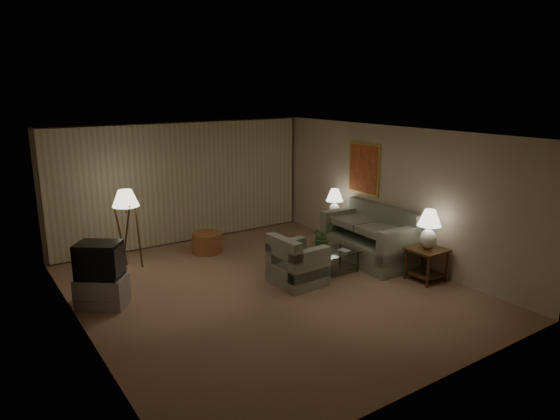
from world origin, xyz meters
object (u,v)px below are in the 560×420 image
(coffee_table, at_px, (328,260))
(crt_tv, at_px, (99,260))
(side_table_far, at_px, (334,227))
(tv_cabinet, at_px, (102,292))
(armchair, at_px, (298,265))
(floor_lamp, at_px, (128,228))
(side_table_near, at_px, (427,258))
(ottoman, at_px, (207,243))
(table_lamp_far, at_px, (335,201))
(vase, at_px, (322,250))
(table_lamp_near, at_px, (429,226))
(sofa, at_px, (368,240))

(coffee_table, bearing_deg, crt_tv, 167.00)
(side_table_far, relative_size, tv_cabinet, 0.67)
(armchair, bearing_deg, floor_lamp, 39.85)
(tv_cabinet, bearing_deg, side_table_near, 15.25)
(side_table_near, distance_m, ottoman, 4.50)
(table_lamp_far, relative_size, tv_cabinet, 0.74)
(floor_lamp, xyz_separation_m, ottoman, (1.66, 0.01, -0.60))
(side_table_far, height_order, ottoman, side_table_far)
(armchair, xyz_separation_m, coffee_table, (0.76, 0.08, -0.08))
(armchair, distance_m, tv_cabinet, 3.31)
(table_lamp_far, bearing_deg, tv_cabinet, -175.10)
(side_table_near, distance_m, vase, 1.90)
(table_lamp_far, xyz_separation_m, ottoman, (-2.62, 1.06, -0.78))
(table_lamp_near, distance_m, vase, 1.98)
(armchair, xyz_separation_m, side_table_near, (2.04, -1.17, 0.06))
(side_table_near, xyz_separation_m, vase, (-1.43, 1.25, 0.07))
(sofa, relative_size, side_table_near, 3.41)
(armchair, xyz_separation_m, table_lamp_near, (2.04, -1.17, 0.67))
(armchair, xyz_separation_m, tv_cabinet, (-3.16, 0.99, -0.11))
(sofa, bearing_deg, ottoman, -129.74)
(side_table_far, distance_m, table_lamp_near, 2.68)
(table_lamp_far, bearing_deg, table_lamp_near, -90.00)
(side_table_near, xyz_separation_m, tv_cabinet, (-5.20, 2.15, -0.17))
(table_lamp_far, xyz_separation_m, crt_tv, (-5.20, -0.45, -0.20))
(ottoman, bearing_deg, tv_cabinet, -149.82)
(armchair, distance_m, vase, 0.63)
(side_table_far, distance_m, tv_cabinet, 5.22)
(table_lamp_far, bearing_deg, vase, -136.73)
(tv_cabinet, relative_size, floor_lamp, 0.57)
(sofa, bearing_deg, vase, -82.22)
(table_lamp_near, bearing_deg, table_lamp_far, 90.00)
(tv_cabinet, bearing_deg, vase, 24.25)
(table_lamp_far, height_order, floor_lamp, floor_lamp)
(coffee_table, distance_m, crt_tv, 4.05)
(armchair, xyz_separation_m, vase, (0.61, 0.08, 0.13))
(tv_cabinet, distance_m, floor_lamp, 1.84)
(table_lamp_far, bearing_deg, side_table_far, 90.00)
(tv_cabinet, xyz_separation_m, vase, (3.77, -0.90, 0.24))
(table_lamp_near, distance_m, tv_cabinet, 5.68)
(tv_cabinet, distance_m, ottoman, 2.99)
(sofa, distance_m, table_lamp_far, 1.37)
(side_table_near, distance_m, tv_cabinet, 5.63)
(table_lamp_near, bearing_deg, vase, 138.92)
(side_table_far, bearing_deg, side_table_near, -90.00)
(crt_tv, bearing_deg, side_table_far, 42.65)
(side_table_far, bearing_deg, crt_tv, -175.10)
(table_lamp_near, height_order, vase, table_lamp_near)
(coffee_table, bearing_deg, table_lamp_far, 46.43)
(tv_cabinet, bearing_deg, crt_tv, 0.00)
(side_table_far, relative_size, table_lamp_far, 0.91)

